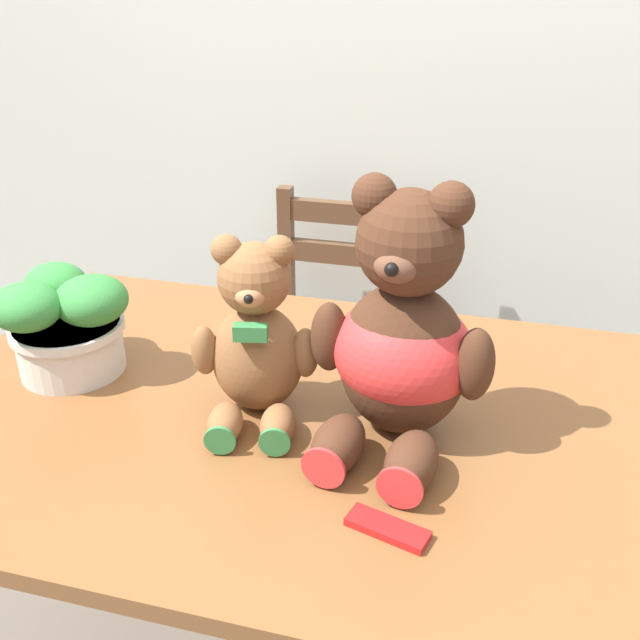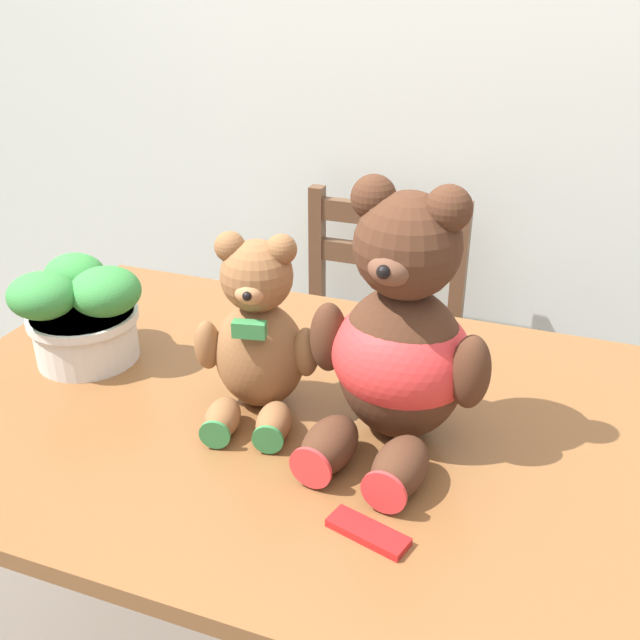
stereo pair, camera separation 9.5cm
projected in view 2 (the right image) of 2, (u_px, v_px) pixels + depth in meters
name	position (u px, v px, depth m)	size (l,w,h in m)	color
wall_back	(451.00, 24.00, 1.84)	(8.00, 0.04, 2.60)	silver
dining_table	(308.00, 457.00, 1.26)	(1.36, 0.89, 0.76)	brown
wooden_chair_behind	(370.00, 350.00, 2.02)	(0.46, 0.40, 0.88)	brown
teddy_bear_left	(258.00, 337.00, 1.17)	(0.22, 0.24, 0.31)	brown
teddy_bear_right	(400.00, 343.00, 1.08)	(0.29, 0.31, 0.42)	#472819
potted_plant	(82.00, 312.00, 1.33)	(0.23, 0.23, 0.20)	beige
chocolate_bar	(368.00, 532.00, 0.95)	(0.11, 0.04, 0.01)	red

